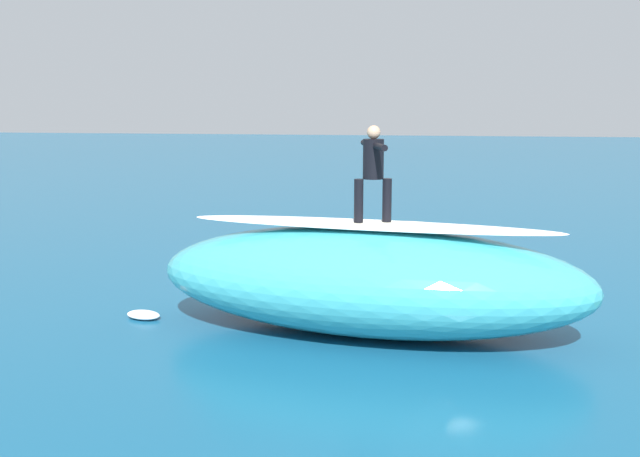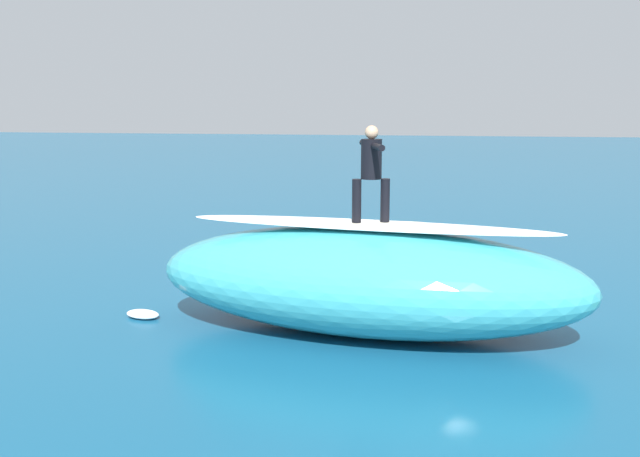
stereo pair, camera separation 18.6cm
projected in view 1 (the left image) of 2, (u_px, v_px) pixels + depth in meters
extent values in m
plane|color=#145175|center=(357.00, 287.00, 14.47)|extent=(120.00, 120.00, 0.00)
ellipsoid|color=teal|center=(370.00, 280.00, 11.57)|extent=(7.10, 3.52, 1.65)
ellipsoid|color=white|center=(370.00, 225.00, 11.42)|extent=(5.87, 1.67, 0.08)
ellipsoid|color=#EAE5C6|center=(373.00, 225.00, 11.41)|extent=(1.87, 1.00, 0.09)
cylinder|color=black|center=(359.00, 201.00, 11.31)|extent=(0.14, 0.14, 0.66)
cylinder|color=black|center=(387.00, 200.00, 11.38)|extent=(0.14, 0.14, 0.66)
cylinder|color=black|center=(373.00, 159.00, 11.24)|extent=(0.40, 0.40, 0.60)
sphere|color=tan|center=(374.00, 132.00, 11.17)|extent=(0.20, 0.20, 0.20)
cylinder|color=black|center=(380.00, 147.00, 10.79)|extent=(0.25, 0.54, 0.09)
cylinder|color=black|center=(367.00, 143.00, 11.61)|extent=(0.25, 0.54, 0.09)
ellipsoid|color=silver|center=(283.00, 267.00, 16.01)|extent=(2.23, 1.05, 0.08)
cylinder|color=black|center=(282.00, 259.00, 15.98)|extent=(0.79, 0.44, 0.26)
sphere|color=#936B4C|center=(263.00, 255.00, 16.15)|extent=(0.19, 0.19, 0.19)
cylinder|color=black|center=(313.00, 265.00, 15.80)|extent=(0.63, 0.26, 0.12)
cylinder|color=black|center=(310.00, 266.00, 15.66)|extent=(0.63, 0.26, 0.12)
ellipsoid|color=white|center=(143.00, 315.00, 12.41)|extent=(0.71, 0.58, 0.12)
ellipsoid|color=white|center=(513.00, 320.00, 12.14)|extent=(0.63, 0.72, 0.11)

